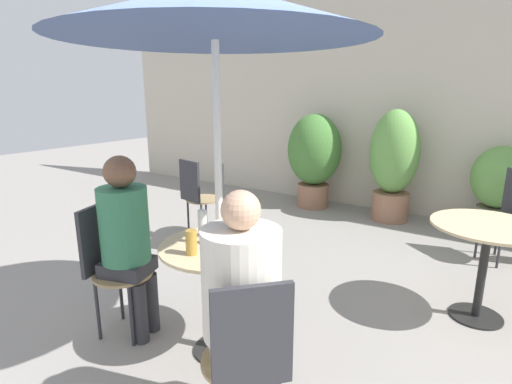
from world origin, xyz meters
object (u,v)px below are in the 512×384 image
(cafe_table_far, at_px, (486,245))
(bistro_chair_3, at_px, (511,208))
(beer_glass_3, at_px, (191,242))
(umbrella, at_px, (214,13))
(bistro_chair_4, at_px, (196,192))
(potted_plant_0, at_px, (314,154))
(bistro_chair_0, at_px, (110,258))
(beer_glass_0, at_px, (234,245))
(bistro_chair_5, at_px, (228,202))
(seated_person_0, at_px, (126,232))
(seated_person_1, at_px, (241,298))
(potted_plant_2, at_px, (498,185))
(cafe_table_near, at_px, (221,269))
(beer_glass_2, at_px, (202,223))
(bistro_chair_1, at_px, (248,354))
(potted_plant_1, at_px, (394,161))
(beer_glass_1, at_px, (250,228))

(cafe_table_far, height_order, bistro_chair_3, bistro_chair_3)
(beer_glass_3, xyz_separation_m, umbrella, (0.05, 0.20, 1.24))
(bistro_chair_4, bearing_deg, potted_plant_0, -93.56)
(bistro_chair_0, bearing_deg, beer_glass_0, -98.83)
(cafe_table_far, relative_size, bistro_chair_5, 0.85)
(seated_person_0, distance_m, potted_plant_0, 3.58)
(seated_person_1, bearing_deg, cafe_table_far, -162.50)
(umbrella, bearing_deg, seated_person_1, -43.11)
(seated_person_0, relative_size, potted_plant_2, 1.20)
(cafe_table_near, distance_m, cafe_table_far, 1.91)
(cafe_table_far, bearing_deg, seated_person_0, -141.94)
(seated_person_0, bearing_deg, beer_glass_2, -76.24)
(bistro_chair_0, xyz_separation_m, bistro_chair_5, (-0.19, 1.58, 0.00))
(bistro_chair_0, height_order, beer_glass_2, bistro_chair_0)
(bistro_chair_1, relative_size, beer_glass_2, 5.27)
(potted_plant_1, bearing_deg, bistro_chair_3, -27.32)
(umbrella, bearing_deg, bistro_chair_5, 125.64)
(beer_glass_2, bearing_deg, seated_person_1, -37.42)
(seated_person_0, distance_m, potted_plant_2, 4.14)
(bistro_chair_4, xyz_separation_m, beer_glass_2, (1.32, -1.40, 0.28))
(cafe_table_far, relative_size, beer_glass_1, 5.25)
(beer_glass_1, height_order, potted_plant_2, potted_plant_2)
(bistro_chair_3, distance_m, seated_person_0, 3.56)
(bistro_chair_0, distance_m, seated_person_1, 1.28)
(cafe_table_near, relative_size, bistro_chair_5, 0.82)
(bistro_chair_3, bearing_deg, beer_glass_2, -83.18)
(seated_person_0, xyz_separation_m, potted_plant_2, (1.94, 3.66, -0.15))
(bistro_chair_0, relative_size, potted_plant_1, 0.64)
(bistro_chair_1, xyz_separation_m, potted_plant_1, (-0.45, 3.91, 0.24))
(bistro_chair_4, xyz_separation_m, beer_glass_0, (1.69, -1.57, 0.26))
(bistro_chair_4, height_order, potted_plant_1, potted_plant_1)
(potted_plant_1, bearing_deg, beer_glass_3, -93.02)
(bistro_chair_5, distance_m, potted_plant_1, 2.31)
(bistro_chair_0, height_order, umbrella, umbrella)
(beer_glass_0, bearing_deg, potted_plant_2, 72.45)
(cafe_table_far, height_order, bistro_chair_0, bistro_chair_0)
(beer_glass_2, bearing_deg, bistro_chair_1, -38.27)
(cafe_table_near, xyz_separation_m, bistro_chair_3, (1.46, 2.68, -0.03))
(bistro_chair_0, relative_size, beer_glass_0, 6.05)
(bistro_chair_4, distance_m, seated_person_1, 2.77)
(bistro_chair_4, xyz_separation_m, potted_plant_1, (1.65, 1.89, 0.24))
(bistro_chair_5, height_order, beer_glass_0, bistro_chair_5)
(beer_glass_2, distance_m, umbrella, 1.25)
(potted_plant_1, height_order, potted_plant_2, potted_plant_1)
(bistro_chair_4, distance_m, beer_glass_3, 2.24)
(bistro_chair_1, height_order, umbrella, umbrella)
(beer_glass_2, bearing_deg, seated_person_0, -149.36)
(cafe_table_far, xyz_separation_m, potted_plant_2, (-0.04, 2.11, 0.02))
(seated_person_1, bearing_deg, bistro_chair_3, -154.34)
(cafe_table_near, distance_m, bistro_chair_3, 3.05)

